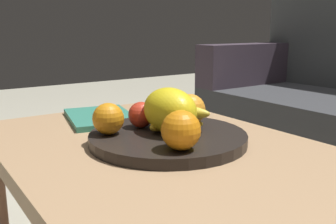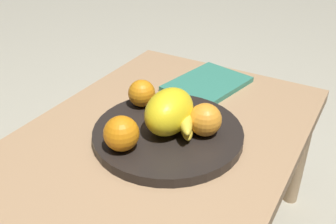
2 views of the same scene
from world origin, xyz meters
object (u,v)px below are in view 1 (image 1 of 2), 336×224
Objects in this scene: orange_left at (108,119)px; coffee_table at (167,169)px; banana_bunch at (175,118)px; fruit_bowl at (168,138)px; orange_front at (181,130)px; magazine at (100,117)px; melon_large_front at (170,110)px; orange_right at (190,110)px; apple_front at (142,115)px.

coffee_table is at bearing 42.17° from orange_left.
banana_bunch reaches higher than coffee_table.
coffee_table is at bearing -36.53° from fruit_bowl.
orange_left reaches higher than banana_bunch.
orange_front reaches higher than magazine.
melon_large_front is 0.14m from orange_left.
apple_front is at bearing -115.03° from orange_right.
coffee_table is 12.33× the size of orange_front.
orange_front is 0.33× the size of magazine.
fruit_bowl is at bearing 60.66° from orange_left.
fruit_bowl is at bearing 18.74° from magazine.
melon_large_front reaches higher than orange_left.
coffee_table is at bearing -47.78° from banana_bunch.
orange_right is 0.12m from apple_front.
coffee_table is at bearing -41.83° from melon_large_front.
banana_bunch is at bearing 43.62° from apple_front.
orange_left is 0.45× the size of banana_bunch.
orange_right reaches higher than fruit_bowl.
orange_left is 0.26m from magazine.
orange_left is at bearing -119.09° from melon_large_front.
apple_front is 0.39× the size of banana_bunch.
coffee_table is 0.16m from apple_front.
orange_right is at bearing 109.62° from melon_large_front.
orange_front is at bearing -25.15° from melon_large_front.
orange_right is at bearing 137.06° from orange_front.
apple_front is at bearing -163.73° from fruit_bowl.
orange_front is at bearing -42.94° from orange_right.
melon_large_front reaches higher than orange_right.
fruit_bowl is 0.10m from orange_right.
orange_left is 1.15× the size of apple_front.
melon_large_front is 0.05m from banana_bunch.
melon_large_front is at bearing 19.48° from magazine.
melon_large_front is 0.32m from magazine.
magazine is (-0.28, -0.12, -0.06)m from orange_right.
orange_left is at bearing -119.34° from fruit_bowl.
fruit_bowl is at bearing -111.05° from melon_large_front.
fruit_bowl is 2.47× the size of melon_large_front.
orange_right reaches higher than banana_bunch.
melon_large_front is 1.89× the size of orange_right.
orange_right is 0.31m from magazine.
banana_bunch is at bearing 72.39° from orange_left.
fruit_bowl is 2.29× the size of banana_bunch.
melon_large_front is 0.09m from orange_right.
magazine reaches higher than coffee_table.
magazine is (-0.31, -0.04, -0.07)m from melon_large_front.
fruit_bowl is 0.31m from magazine.
coffee_table is 12.57× the size of orange_right.
fruit_bowl is 0.05m from banana_bunch.
melon_large_front reaches higher than orange_front.
orange_right reaches higher than coffee_table.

